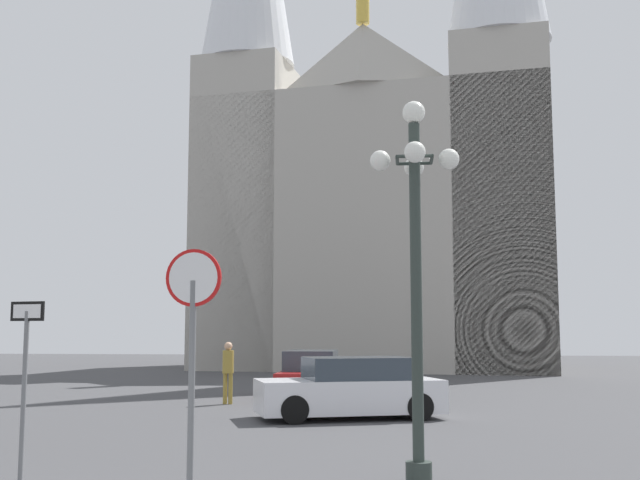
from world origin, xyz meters
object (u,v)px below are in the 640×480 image
one_way_arrow_sign (25,367)px  street_lamp (416,250)px  cathedral (376,166)px  parked_car_near_white (351,389)px  parked_car_far_red (311,375)px  pedestrian_walking (228,366)px  stop_sign (193,328)px

one_way_arrow_sign → street_lamp: bearing=3.4°
cathedral → parked_car_near_white: size_ratio=7.38×
one_way_arrow_sign → parked_car_near_white: 9.10m
parked_car_near_white → parked_car_far_red: size_ratio=1.08×
street_lamp → one_way_arrow_sign: bearing=-176.6°
cathedral → pedestrian_walking: bearing=-99.9°
stop_sign → one_way_arrow_sign: bearing=153.7°
stop_sign → parked_car_far_red: size_ratio=0.71×
one_way_arrow_sign → stop_sign: bearing=-26.3°
street_lamp → pedestrian_walking: 12.31m
street_lamp → pedestrian_walking: street_lamp is taller
one_way_arrow_sign → parked_car_far_red: one_way_arrow_sign is taller
stop_sign → pedestrian_walking: (-2.45, 12.68, -1.05)m
cathedral → one_way_arrow_sign: 33.28m
parked_car_near_white → one_way_arrow_sign: bearing=-116.7°
cathedral → parked_car_far_red: bearing=-94.7°
cathedral → street_lamp: bearing=-87.0°
one_way_arrow_sign → pedestrian_walking: (0.35, 11.29, -0.50)m
stop_sign → street_lamp: size_ratio=0.57×
parked_car_far_red → pedestrian_walking: size_ratio=2.48×
parked_car_far_red → one_way_arrow_sign: bearing=-100.0°
cathedral → stop_sign: size_ratio=11.28×
one_way_arrow_sign → street_lamp: 5.76m
stop_sign → cathedral: bearing=88.1°
parked_car_far_red → street_lamp: bearing=-77.0°
one_way_arrow_sign → parked_car_near_white: one_way_arrow_sign is taller
cathedral → parked_car_near_white: cathedral is taller
street_lamp → pedestrian_walking: (-5.16, 10.97, -2.14)m
parked_car_near_white → parked_car_far_red: (-1.64, 5.66, -0.01)m
cathedral → stop_sign: bearing=-91.9°
cathedral → stop_sign: 34.25m
stop_sign → pedestrian_walking: stop_sign is taller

